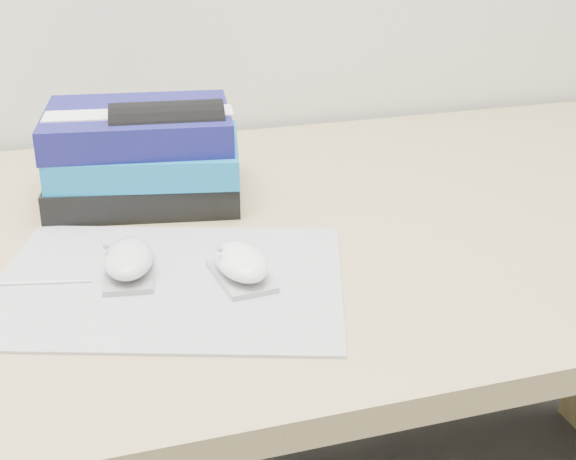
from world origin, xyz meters
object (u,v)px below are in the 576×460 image
object	(u,v)px
mouse_front	(241,264)
mouse_rear	(128,261)
desk	(282,350)
book_stack	(143,155)
pouch	(169,156)

from	to	relation	value
mouse_front	mouse_rear	bearing A→B (deg)	159.36
desk	mouse_rear	size ratio (longest dim) A/B	15.64
mouse_rear	mouse_front	distance (m)	0.12
desk	mouse_front	bearing A→B (deg)	-117.42
desk	mouse_rear	world-z (taller)	mouse_rear
book_stack	pouch	bearing A→B (deg)	-52.13
mouse_rear	mouse_front	xyz separation A→B (m)	(0.11, -0.04, -0.00)
mouse_front	pouch	distance (m)	0.25
mouse_rear	pouch	world-z (taller)	pouch
mouse_front	pouch	bearing A→B (deg)	97.53
desk	pouch	world-z (taller)	pouch
pouch	book_stack	bearing A→B (deg)	127.87
mouse_front	book_stack	bearing A→B (deg)	102.29
mouse_front	book_stack	distance (m)	0.29
desk	pouch	bearing A→B (deg)	166.88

